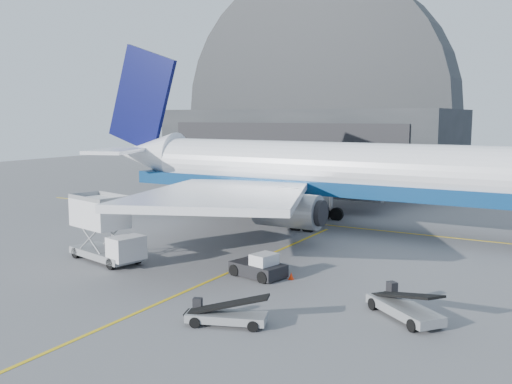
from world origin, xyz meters
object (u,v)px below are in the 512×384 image
Objects in this scene: airliner at (317,171)px; catering_truck at (105,230)px; pushback_tug at (259,267)px; belt_loader_a at (226,315)px; belt_loader_b at (404,307)px.

catering_truck is at bearing -110.94° from airliner.
belt_loader_a is at bearing -58.44° from pushback_tug.
catering_truck is at bearing -144.10° from belt_loader_b.
belt_loader_b is at bearing -56.08° from airliner.
catering_truck is 1.59× the size of belt_loader_a.
pushback_tug is 11.17m from belt_loader_b.
pushback_tug is 0.90× the size of belt_loader_a.
pushback_tug is at bearing 88.82° from belt_loader_a.
airliner is at bearing 162.41° from belt_loader_b.
catering_truck is at bearing 136.43° from belt_loader_a.
airliner reaches higher than catering_truck.
airliner is 29.15m from belt_loader_a.
catering_truck is at bearing -157.61° from pushback_tug.
catering_truck is 16.70m from belt_loader_a.
belt_loader_a is (15.17, -6.72, -1.84)m from catering_truck.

